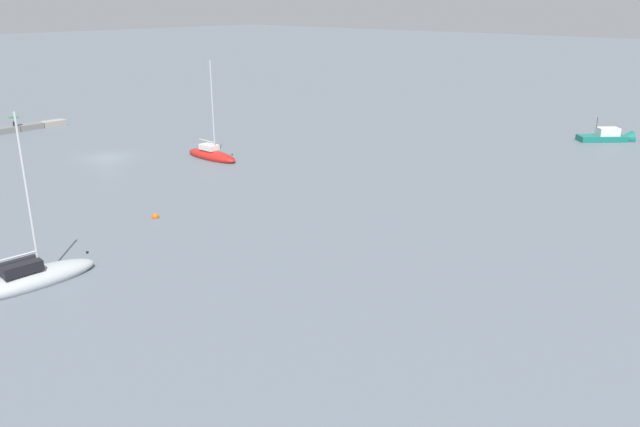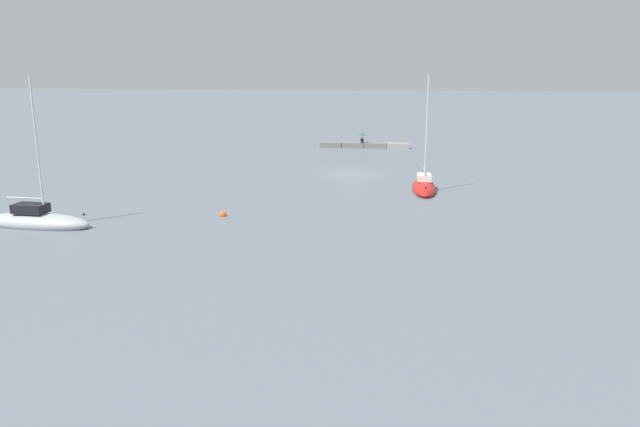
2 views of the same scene
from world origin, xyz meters
name	(u,v)px [view 2 (image 2 of 2)]	position (x,y,z in m)	size (l,w,h in m)	color
ground_plane	(352,173)	(0.00, 0.00, 0.00)	(500.00, 500.00, 0.00)	slate
seawall_pier	(364,145)	(0.00, -20.23, 0.35)	(11.78, 1.41, 0.69)	gray
person_seated_dark_left	(362,141)	(0.29, -20.14, 0.95)	(0.41, 0.62, 0.73)	#1E2333
umbrella_open_green	(362,134)	(0.29, -20.26, 1.80)	(1.24, 1.24, 1.27)	black
sailboat_red_near	(424,187)	(-6.84, 8.18, 0.34)	(2.00, 6.87, 10.07)	red
sailboat_grey_mid	(37,221)	(18.94, 23.77, 0.37)	(7.66, 2.64, 10.08)	#ADB2B7
mooring_buoy_near	(223,215)	(7.58, 19.37, 0.09)	(0.52, 0.52, 0.52)	#EA5914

